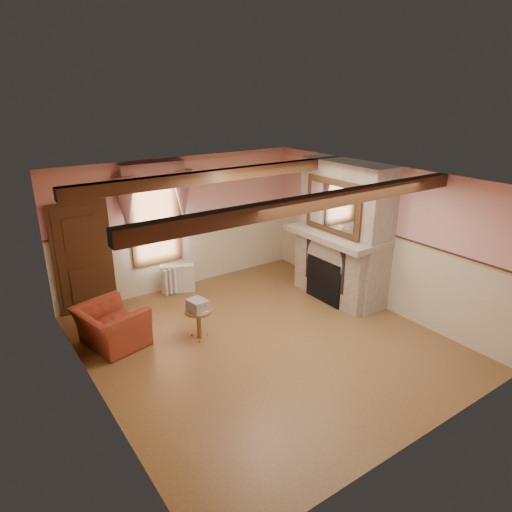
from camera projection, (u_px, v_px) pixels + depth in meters
floor at (263, 341)px, 7.87m from camera, size 5.50×6.00×0.01m
ceiling at (264, 180)px, 6.90m from camera, size 5.50×6.00×0.01m
wall_back at (182, 223)px, 9.70m from camera, size 5.50×0.02×2.80m
wall_front at (420, 348)px, 5.07m from camera, size 5.50×0.02×2.80m
wall_left at (91, 310)px, 5.92m from camera, size 0.02×6.00×2.80m
wall_right at (378, 236)px, 8.85m from camera, size 0.02×6.00×2.80m
wainscot at (263, 302)px, 7.61m from camera, size 5.50×6.00×1.50m
chair_rail at (263, 260)px, 7.35m from camera, size 5.50×6.00×0.08m
firebox at (326, 280)px, 9.24m from camera, size 0.20×0.95×0.90m
armchair at (111, 326)px, 7.65m from camera, size 1.17×1.27×0.70m
side_table at (199, 324)px, 7.89m from camera, size 0.51×0.51×0.55m
book_stack at (197, 305)px, 7.72m from camera, size 0.30×0.35×0.20m
radiator at (178, 279)px, 9.69m from camera, size 0.71×0.45×0.60m
bowl at (340, 231)px, 8.97m from camera, size 0.38×0.38×0.09m
mantel_clock at (316, 220)px, 9.51m from camera, size 0.14×0.24×0.20m
oil_lamp at (329, 223)px, 9.18m from camera, size 0.11×0.11×0.28m
candle_red at (358, 235)px, 8.59m from camera, size 0.06×0.06×0.16m
jar_yellow at (359, 236)px, 8.58m from camera, size 0.06×0.06×0.12m
fireplace at (344, 232)px, 9.14m from camera, size 0.85×2.00×2.80m
mantel at (338, 235)px, 9.06m from camera, size 1.05×2.05×0.12m
overmantel_mirror at (333, 206)px, 8.75m from camera, size 0.06×1.44×1.04m
door at (83, 259)px, 8.65m from camera, size 1.10×0.10×2.10m
window at (155, 217)px, 9.27m from camera, size 1.06×0.08×2.02m
window_drapes at (154, 188)px, 8.99m from camera, size 1.30×0.14×1.40m
ceiling_beam_front at (317, 202)px, 6.01m from camera, size 5.50×0.18×0.20m
ceiling_beam_back at (223, 175)px, 7.86m from camera, size 5.50×0.18×0.20m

